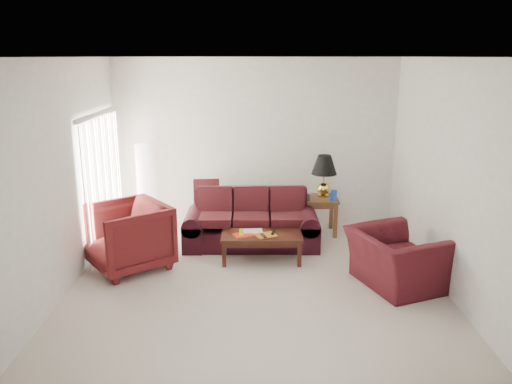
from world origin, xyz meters
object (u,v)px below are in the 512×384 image
at_px(sofa, 251,220).
at_px(armchair_right, 395,259).
at_px(floor_lamp, 143,187).
at_px(coffee_table, 262,247).
at_px(end_table, 319,215).
at_px(armchair_left, 128,236).

height_order(sofa, armchair_right, sofa).
bearing_deg(floor_lamp, coffee_table, -34.92).
bearing_deg(armchair_right, end_table, -1.08).
relative_size(armchair_right, coffee_table, 0.95).
bearing_deg(coffee_table, armchair_left, -160.99).
bearing_deg(armchair_left, armchair_right, 43.88).
height_order(end_table, floor_lamp, floor_lamp).
xyz_separation_m(end_table, armchair_right, (0.76, -2.07, 0.05)).
xyz_separation_m(floor_lamp, armchair_left, (0.13, -1.73, -0.29)).
height_order(floor_lamp, armchair_left, floor_lamp).
height_order(armchair_right, coffee_table, armchair_right).
bearing_deg(coffee_table, end_table, 60.16).
xyz_separation_m(end_table, armchair_left, (-2.98, -1.49, 0.16)).
xyz_separation_m(sofa, armchair_right, (1.95, -1.48, -0.07)).
height_order(sofa, floor_lamp, floor_lamp).
bearing_deg(sofa, armchair_right, -38.99).
relative_size(floor_lamp, armchair_left, 1.45).
bearing_deg(floor_lamp, armchair_right, -30.96).
xyz_separation_m(sofa, floor_lamp, (-1.92, 0.84, 0.34)).
height_order(armchair_left, coffee_table, armchair_left).
xyz_separation_m(sofa, coffee_table, (0.16, -0.61, -0.23)).
height_order(floor_lamp, coffee_table, floor_lamp).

